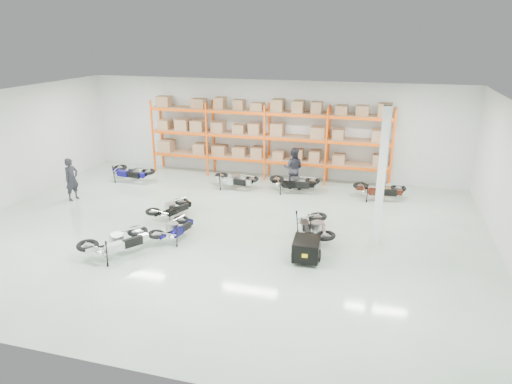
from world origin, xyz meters
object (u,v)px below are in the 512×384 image
(trailer, at_px, (306,249))
(moto_back_b, at_px, (234,177))
(moto_silver_left, at_px, (116,238))
(person_left, at_px, (72,179))
(person_back, at_px, (293,168))
(moto_touring_right, at_px, (315,223))
(moto_back_c, at_px, (294,179))
(moto_back_a, at_px, (130,169))
(moto_blue_centre, at_px, (174,225))
(moto_back_d, at_px, (380,186))
(moto_black_far_left, at_px, (171,205))

(trailer, xyz_separation_m, moto_back_b, (-4.19, 5.87, 0.13))
(moto_silver_left, relative_size, person_left, 1.11)
(person_back, bearing_deg, moto_silver_left, 63.22)
(trailer, height_order, person_left, person_left)
(moto_back_b, bearing_deg, person_left, 121.77)
(person_back, bearing_deg, moto_touring_right, 109.21)
(moto_touring_right, distance_m, person_back, 5.29)
(moto_silver_left, height_order, moto_back_c, moto_silver_left)
(moto_back_c, bearing_deg, moto_back_a, 88.75)
(moto_back_c, bearing_deg, moto_silver_left, 145.29)
(moto_blue_centre, distance_m, moto_back_d, 8.71)
(moto_touring_right, relative_size, moto_back_c, 1.00)
(trailer, distance_m, moto_back_b, 7.21)
(moto_back_a, bearing_deg, moto_back_b, -78.14)
(person_left, distance_m, person_back, 9.28)
(moto_blue_centre, xyz_separation_m, moto_back_a, (-4.64, 5.23, 0.09))
(trailer, bearing_deg, moto_back_b, 121.83)
(moto_touring_right, height_order, moto_back_c, moto_touring_right)
(moto_blue_centre, bearing_deg, moto_back_d, -127.04)
(moto_back_b, bearing_deg, moto_back_d, -83.29)
(moto_black_far_left, height_order, person_left, person_left)
(moto_back_c, bearing_deg, moto_blue_centre, 147.82)
(moto_back_d, distance_m, person_back, 3.76)
(moto_silver_left, xyz_separation_m, moto_black_far_left, (0.30, 3.19, -0.09))
(moto_back_b, height_order, person_back, person_back)
(moto_back_c, bearing_deg, person_back, 10.45)
(moto_blue_centre, bearing_deg, moto_back_a, -37.22)
(moto_touring_right, xyz_separation_m, moto_back_a, (-9.13, 3.97, 0.01))
(moto_back_b, height_order, moto_back_d, moto_back_d)
(moto_back_d, bearing_deg, trailer, 157.65)
(moto_back_c, relative_size, person_back, 1.03)
(moto_blue_centre, relative_size, person_back, 0.89)
(moto_black_far_left, xyz_separation_m, person_left, (-4.77, 0.76, 0.38))
(moto_blue_centre, distance_m, moto_back_b, 5.54)
(moto_back_a, relative_size, person_back, 1.05)
(moto_touring_right, distance_m, moto_back_a, 9.96)
(moto_blue_centre, xyz_separation_m, trailer, (4.50, -0.34, -0.09))
(moto_back_c, bearing_deg, moto_back_d, -94.78)
(moto_back_a, bearing_deg, person_left, 168.42)
(moto_silver_left, relative_size, person_back, 1.06)
(trailer, height_order, moto_back_d, moto_back_d)
(moto_back_b, relative_size, moto_back_c, 0.94)
(moto_black_far_left, xyz_separation_m, moto_back_d, (7.39, 4.14, 0.06))
(moto_touring_right, xyz_separation_m, trailer, (-0.00, -1.60, -0.17))
(moto_blue_centre, height_order, moto_back_d, moto_back_d)
(person_left, bearing_deg, moto_blue_centre, -99.97)
(moto_silver_left, distance_m, moto_black_far_left, 3.21)
(trailer, bearing_deg, moto_blue_centre, 172.00)
(moto_blue_centre, height_order, person_back, person_back)
(person_left, bearing_deg, moto_back_a, -6.87)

